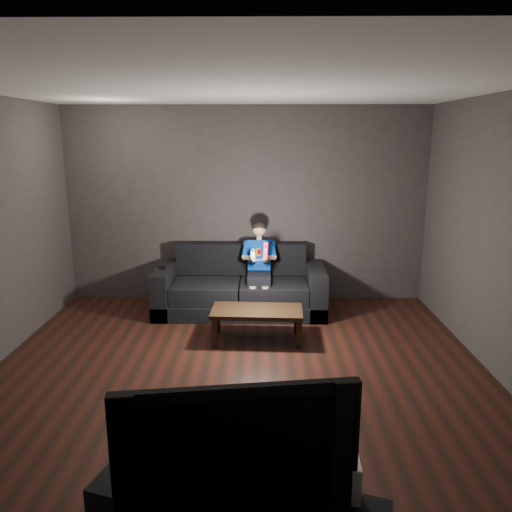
{
  "coord_description": "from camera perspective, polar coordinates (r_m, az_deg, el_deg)",
  "views": [
    {
      "loc": [
        0.23,
        -4.41,
        2.29
      ],
      "look_at": [
        0.15,
        1.55,
        0.85
      ],
      "focal_mm": 35.0,
      "sensor_mm": 36.0,
      "label": 1
    }
  ],
  "objects": [
    {
      "name": "sofa",
      "position": [
        6.67,
        -1.81,
        -3.96
      ],
      "size": [
        2.22,
        0.96,
        0.86
      ],
      "color": "black",
      "rests_on": "floor"
    },
    {
      "name": "wii_remote_red",
      "position": [
        6.03,
        1.14,
        0.58
      ],
      "size": [
        0.07,
        0.09,
        0.21
      ],
      "color": "red",
      "rests_on": "child"
    },
    {
      "name": "nunchuk_white",
      "position": [
        6.04,
        -0.37,
        0.17
      ],
      "size": [
        0.06,
        0.09,
        0.16
      ],
      "color": "white",
      "rests_on": "child"
    },
    {
      "name": "child",
      "position": [
        6.49,
        0.36,
        -0.44
      ],
      "size": [
        0.45,
        0.55,
        1.1
      ],
      "color": "black",
      "rests_on": "sofa"
    },
    {
      "name": "wii_console",
      "position": [
        2.75,
        11.22,
        -23.76
      ],
      "size": [
        0.05,
        0.15,
        0.19
      ],
      "primitive_type": "cube",
      "rotation": [
        0.0,
        0.0,
        -0.05
      ],
      "color": "white",
      "rests_on": "media_console"
    },
    {
      "name": "tv",
      "position": [
        2.58,
        -2.38,
        -19.96
      ],
      "size": [
        1.16,
        0.31,
        0.66
      ],
      "primitive_type": "imported",
      "rotation": [
        0.0,
        0.0,
        0.14
      ],
      "color": "black",
      "rests_on": "media_console"
    },
    {
      "name": "ceiling",
      "position": [
        4.44,
        -2.32,
        18.87
      ],
      "size": [
        5.0,
        5.0,
        0.02
      ],
      "primitive_type": "cube",
      "color": "silver",
      "rests_on": "back_wall"
    },
    {
      "name": "front_wall",
      "position": [
        2.14,
        -5.53,
        -12.46
      ],
      "size": [
        5.0,
        0.04,
        2.7
      ],
      "primitive_type": "cube",
      "color": "#3A3433",
      "rests_on": "ground"
    },
    {
      "name": "wii_remote_black",
      "position": [
        6.62,
        -10.55,
        -1.27
      ],
      "size": [
        0.08,
        0.15,
        0.03
      ],
      "color": "black",
      "rests_on": "sofa"
    },
    {
      "name": "back_wall",
      "position": [
        6.98,
        -1.14,
        5.83
      ],
      "size": [
        5.0,
        0.04,
        2.7
      ],
      "primitive_type": "cube",
      "color": "#3A3433",
      "rests_on": "ground"
    },
    {
      "name": "floor",
      "position": [
        4.98,
        -2.01,
        -13.82
      ],
      "size": [
        5.0,
        5.0,
        0.0
      ],
      "primitive_type": "plane",
      "color": "black",
      "rests_on": "ground"
    },
    {
      "name": "coffee_table",
      "position": [
        5.7,
        0.11,
        -6.59
      ],
      "size": [
        1.05,
        0.56,
        0.37
      ],
      "color": "black",
      "rests_on": "floor"
    }
  ]
}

